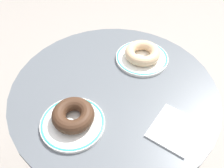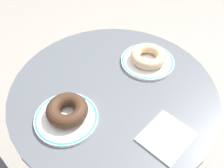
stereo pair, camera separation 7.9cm
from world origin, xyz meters
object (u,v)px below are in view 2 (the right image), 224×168
Objects in this scene: cafe_table at (113,128)px; plate_left at (66,118)px; donut_chocolate at (67,110)px; plate_right at (147,61)px; donut_glazed at (148,56)px; paper_napkin at (166,137)px.

cafe_table is 0.28m from plate_left.
plate_right is at bearing -0.95° from donut_chocolate.
cafe_table is 5.80× the size of donut_glazed.
plate_right is at bearing 3.11° from cafe_table.
donut_glazed reaches higher than plate_left.
donut_chocolate reaches higher than paper_napkin.
plate_right is at bearing 50.53° from paper_napkin.
donut_chocolate is 0.34m from donut_glazed.
donut_chocolate is at bearing 179.05° from plate_right.
donut_chocolate reaches higher than plate_left.
donut_chocolate reaches higher than plate_right.
paper_napkin is at bearing -57.86° from donut_chocolate.
paper_napkin is at bearing -94.14° from cafe_table.
plate_right is at bearing 0.00° from donut_glazed.
plate_right is 1.41× the size of paper_napkin.
donut_chocolate reaches higher than donut_glazed.
plate_left is 0.03m from donut_chocolate.
plate_right is 1.55× the size of donut_chocolate.
cafe_table is 3.95× the size of plate_left.
paper_napkin is (0.16, -0.23, -0.00)m from plate_left.
plate_left is 1.39× the size of paper_napkin.
paper_napkin is at bearing -55.87° from plate_left.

